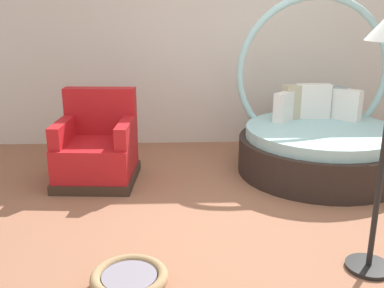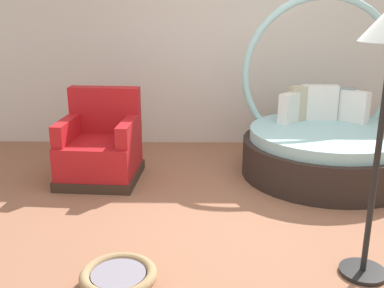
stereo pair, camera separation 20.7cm
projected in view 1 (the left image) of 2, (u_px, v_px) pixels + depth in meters
ground_plane at (254, 227)px, 3.82m from camera, size 8.00×8.00×0.02m
back_wall at (226, 43)px, 5.79m from camera, size 8.00×0.12×2.63m
round_daybed at (319, 138)px, 4.99m from camera, size 1.79×1.79×1.92m
red_armchair at (97, 150)px, 4.72m from camera, size 0.85×0.85×0.94m
pet_basket at (129, 280)px, 2.94m from camera, size 0.51×0.51×0.13m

